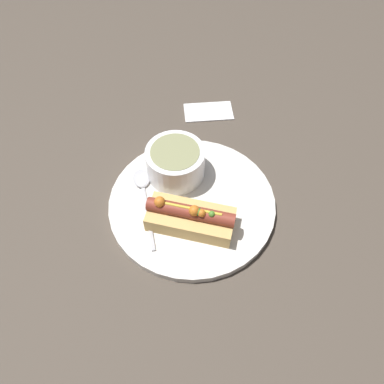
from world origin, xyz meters
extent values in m
plane|color=#4C4238|center=(0.00, 0.00, 0.00)|extent=(4.00, 4.00, 0.00)
cylinder|color=white|center=(0.00, 0.00, 0.01)|extent=(0.29, 0.29, 0.01)
cube|color=#DBAD60|center=(0.02, -0.04, 0.03)|extent=(0.15, 0.08, 0.03)
cylinder|color=brown|center=(0.02, -0.04, 0.05)|extent=(0.15, 0.04, 0.02)
sphere|color=orange|center=(0.02, -0.05, 0.06)|extent=(0.02, 0.02, 0.02)
sphere|color=#387A28|center=(0.03, -0.05, 0.06)|extent=(0.01, 0.01, 0.01)
sphere|color=orange|center=(0.03, -0.05, 0.06)|extent=(0.01, 0.01, 0.01)
sphere|color=#518C2D|center=(0.05, -0.04, 0.06)|extent=(0.01, 0.01, 0.01)
sphere|color=orange|center=(-0.03, -0.05, 0.06)|extent=(0.02, 0.02, 0.02)
cylinder|color=gold|center=(0.02, -0.04, 0.06)|extent=(0.10, 0.02, 0.01)
cylinder|color=white|center=(-0.05, 0.05, 0.04)|extent=(0.11, 0.11, 0.06)
cylinder|color=#8C8E60|center=(-0.05, 0.05, 0.06)|extent=(0.09, 0.09, 0.02)
cube|color=#B7B7BC|center=(-0.06, -0.06, 0.02)|extent=(0.08, 0.11, 0.00)
ellipsoid|color=#B7B7BC|center=(-0.10, 0.01, 0.02)|extent=(0.05, 0.05, 0.01)
cube|color=white|center=(-0.06, 0.24, 0.00)|extent=(0.12, 0.10, 0.01)
camera|label=1|loc=(0.14, -0.34, 0.56)|focal=35.00mm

